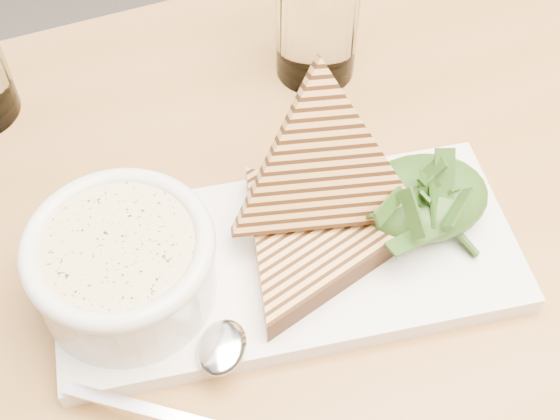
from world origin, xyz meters
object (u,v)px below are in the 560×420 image
object	(u,v)px
platter	(287,262)
soup_bowl	(125,271)
glass_far	(317,22)
table_top	(163,339)

from	to	relation	value
platter	soup_bowl	bearing A→B (deg)	178.86
soup_bowl	glass_far	world-z (taller)	glass_far
platter	soup_bowl	distance (m)	0.13
table_top	glass_far	xyz separation A→B (m)	(0.19, 0.23, 0.08)
table_top	glass_far	distance (m)	0.31
platter	glass_far	xyz separation A→B (m)	(0.09, 0.21, 0.05)
table_top	platter	xyz separation A→B (m)	(0.11, 0.02, 0.03)
table_top	platter	bearing A→B (deg)	12.64
soup_bowl	glass_far	size ratio (longest dim) A/B	1.14
table_top	glass_far	bearing A→B (deg)	50.27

